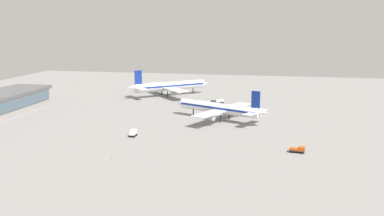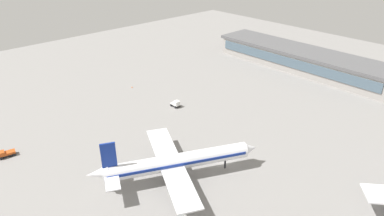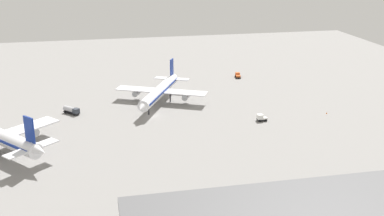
{
  "view_description": "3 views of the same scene",
  "coord_description": "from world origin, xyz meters",
  "px_view_note": "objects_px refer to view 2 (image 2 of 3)",
  "views": [
    {
      "loc": [
        169.31,
        35.28,
        37.92
      ],
      "look_at": [
        1.77,
        1.8,
        3.98
      ],
      "focal_mm": 40.75,
      "sensor_mm": 36.0,
      "label": 1
    },
    {
      "loc": [
        -49.57,
        57.37,
        54.71
      ],
      "look_at": [
        20.8,
        -7.59,
        5.92
      ],
      "focal_mm": 32.31,
      "sensor_mm": 36.0,
      "label": 2
    },
    {
      "loc": [
        -18.63,
        -151.9,
        55.51
      ],
      "look_at": [
        12.74,
        -1.61,
        2.5
      ],
      "focal_mm": 44.57,
      "sensor_mm": 36.0,
      "label": 3
    }
  ],
  "objects_px": {
    "airplane_at_gate": "(176,162)",
    "baggage_tug": "(176,104)",
    "safety_cone_near_gate": "(132,87)",
    "pushback_tractor": "(5,154)"
  },
  "relations": [
    {
      "from": "pushback_tractor",
      "to": "safety_cone_near_gate",
      "type": "relative_size",
      "value": 7.77
    },
    {
      "from": "pushback_tractor",
      "to": "baggage_tug",
      "type": "distance_m",
      "value": 54.43
    },
    {
      "from": "baggage_tug",
      "to": "safety_cone_near_gate",
      "type": "bearing_deg",
      "value": -176.51
    },
    {
      "from": "pushback_tractor",
      "to": "safety_cone_near_gate",
      "type": "height_order",
      "value": "pushback_tractor"
    },
    {
      "from": "pushback_tractor",
      "to": "safety_cone_near_gate",
      "type": "distance_m",
      "value": 54.32
    },
    {
      "from": "airplane_at_gate",
      "to": "pushback_tractor",
      "type": "height_order",
      "value": "airplane_at_gate"
    },
    {
      "from": "pushback_tractor",
      "to": "baggage_tug",
      "type": "xyz_separation_m",
      "value": [
        -8.4,
        -53.77,
        0.19
      ]
    },
    {
      "from": "pushback_tractor",
      "to": "safety_cone_near_gate",
      "type": "xyz_separation_m",
      "value": [
        16.14,
        -51.86,
        -0.67
      ]
    },
    {
      "from": "airplane_at_gate",
      "to": "pushback_tractor",
      "type": "relative_size",
      "value": 8.57
    },
    {
      "from": "airplane_at_gate",
      "to": "baggage_tug",
      "type": "relative_size",
      "value": 12.36
    }
  ]
}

